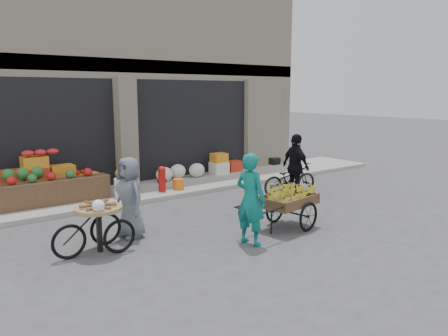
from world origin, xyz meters
TOP-DOWN VIEW (x-y plane):
  - ground at (0.00, 0.00)m, footprint 80.00×80.00m
  - sidewalk at (0.00, 4.10)m, footprint 18.00×2.20m
  - building at (0.00, 8.03)m, footprint 14.00×6.45m
  - fruit_display at (-2.48, 4.38)m, footprint 3.10×1.12m
  - pineapple_bin at (-0.75, 3.60)m, footprint 0.52×0.52m
  - fire_hydrant at (0.35, 3.55)m, footprint 0.22×0.22m
  - orange_bucket at (0.85, 3.50)m, footprint 0.32×0.32m
  - right_bay_goods at (2.61, 4.70)m, footprint 3.35×0.60m
  - seated_person at (-0.35, 4.20)m, footprint 0.51×0.43m
  - banana_cart at (0.95, -0.64)m, footprint 2.17×1.12m
  - vendor_woman at (-0.27, -0.90)m, footprint 0.55×0.72m
  - tricycle_cart at (-2.69, 0.43)m, footprint 1.43×0.87m
  - vendor_grey at (-1.88, 0.86)m, footprint 0.61×0.84m
  - bicycle at (3.24, 1.48)m, footprint 1.79×0.85m
  - cyclist at (3.04, 1.08)m, footprint 0.58×1.08m

SIDE VIEW (x-z plane):
  - ground at x=0.00m, z-range 0.00..0.00m
  - sidewalk at x=0.00m, z-range 0.00..0.12m
  - orange_bucket at x=0.85m, z-range 0.12..0.42m
  - pineapple_bin at x=-0.75m, z-range 0.12..0.62m
  - right_bay_goods at x=2.61m, z-range 0.06..0.76m
  - bicycle at x=3.24m, z-range 0.00..0.90m
  - fire_hydrant at x=0.35m, z-range 0.15..0.86m
  - tricycle_cart at x=-2.69m, z-range 0.09..1.04m
  - seated_person at x=-0.35m, z-range 0.12..1.05m
  - banana_cart at x=0.95m, z-range 0.20..1.07m
  - fruit_display at x=-2.48m, z-range 0.05..1.29m
  - vendor_grey at x=-1.88m, z-range 0.00..1.61m
  - vendor_woman at x=-0.27m, z-range 0.00..1.75m
  - cyclist at x=3.04m, z-range 0.00..1.75m
  - building at x=0.00m, z-range -0.13..6.87m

